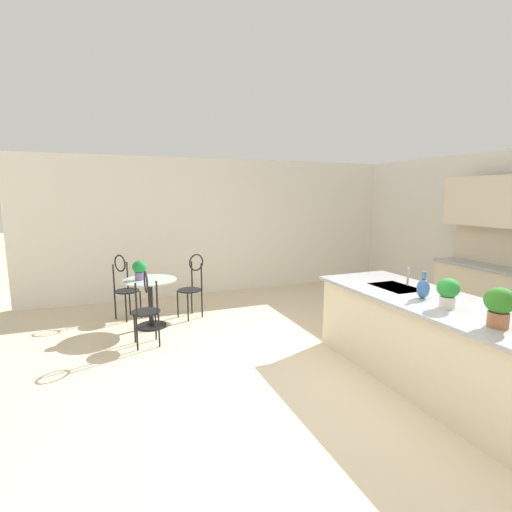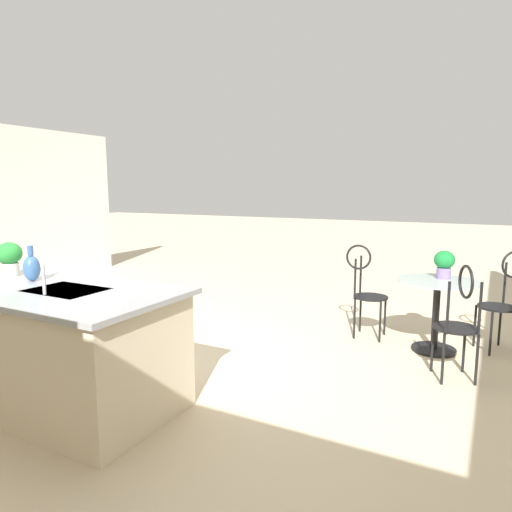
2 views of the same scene
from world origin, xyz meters
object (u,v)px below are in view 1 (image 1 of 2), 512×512
(potted_plant_on_table, at_px, (139,269))
(chair_toward_desk, at_px, (192,283))
(chair_near_window, at_px, (125,284))
(potted_plant_counter_near, at_px, (448,291))
(potted_plant_counter_far, at_px, (500,305))
(chair_by_island, at_px, (146,305))
(bistro_table, at_px, (150,298))
(vase_on_counter, at_px, (423,288))

(potted_plant_on_table, bearing_deg, chair_toward_desk, 104.75)
(chair_near_window, xyz_separation_m, potted_plant_counter_near, (3.74, 2.79, 0.51))
(potted_plant_counter_near, height_order, potted_plant_counter_far, potted_plant_counter_far)
(chair_by_island, distance_m, potted_plant_on_table, 0.86)
(bistro_table, height_order, chair_near_window, chair_near_window)
(potted_plant_on_table, bearing_deg, chair_by_island, 0.21)
(potted_plant_counter_far, relative_size, vase_on_counter, 1.16)
(chair_near_window, height_order, potted_plant_counter_far, potted_plant_counter_far)
(chair_by_island, height_order, potted_plant_counter_near, potted_plant_counter_near)
(bistro_table, bearing_deg, potted_plant_counter_far, 33.04)
(chair_by_island, relative_size, potted_plant_counter_near, 3.57)
(chair_toward_desk, bearing_deg, vase_on_counter, 30.63)
(chair_near_window, xyz_separation_m, chair_by_island, (1.36, 0.20, 0.00))
(chair_toward_desk, relative_size, vase_on_counter, 3.62)
(bistro_table, height_order, chair_toward_desk, chair_toward_desk)
(chair_near_window, xyz_separation_m, chair_toward_desk, (0.34, 1.03, 0.00))
(chair_toward_desk, relative_size, potted_plant_counter_far, 3.12)
(chair_toward_desk, xyz_separation_m, potted_plant_counter_far, (3.95, 1.71, 0.54))
(potted_plant_counter_near, xyz_separation_m, vase_on_counter, (-0.35, 0.05, -0.06))
(potted_plant_on_table, relative_size, potted_plant_counter_near, 1.00)
(chair_by_island, xyz_separation_m, potted_plant_counter_near, (2.39, 2.59, 0.51))
(potted_plant_on_table, distance_m, potted_plant_counter_near, 4.11)
(chair_by_island, xyz_separation_m, chair_toward_desk, (-1.01, 0.83, 0.00))
(chair_near_window, height_order, chair_toward_desk, same)
(bistro_table, bearing_deg, vase_on_counter, 41.85)
(bistro_table, relative_size, potted_plant_counter_near, 2.74)
(chair_by_island, height_order, chair_toward_desk, same)
(chair_toward_desk, height_order, potted_plant_counter_near, potted_plant_counter_near)
(chair_near_window, bearing_deg, chair_toward_desk, 71.70)
(chair_near_window, relative_size, vase_on_counter, 3.62)
(chair_by_island, relative_size, potted_plant_on_table, 3.59)
(chair_near_window, bearing_deg, vase_on_counter, 39.93)
(chair_toward_desk, bearing_deg, chair_by_island, -39.22)
(potted_plant_on_table, xyz_separation_m, vase_on_counter, (2.83, 2.64, 0.12))
(chair_by_island, bearing_deg, chair_toward_desk, 140.78)
(bistro_table, bearing_deg, potted_plant_counter_near, 37.98)
(potted_plant_counter_near, bearing_deg, chair_near_window, -143.28)
(potted_plant_on_table, bearing_deg, vase_on_counter, 42.96)
(potted_plant_counter_near, distance_m, vase_on_counter, 0.36)
(chair_by_island, height_order, potted_plant_on_table, chair_by_island)
(potted_plant_on_table, bearing_deg, potted_plant_counter_near, 39.14)
(potted_plant_counter_near, xyz_separation_m, potted_plant_counter_far, (0.55, -0.05, 0.02))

